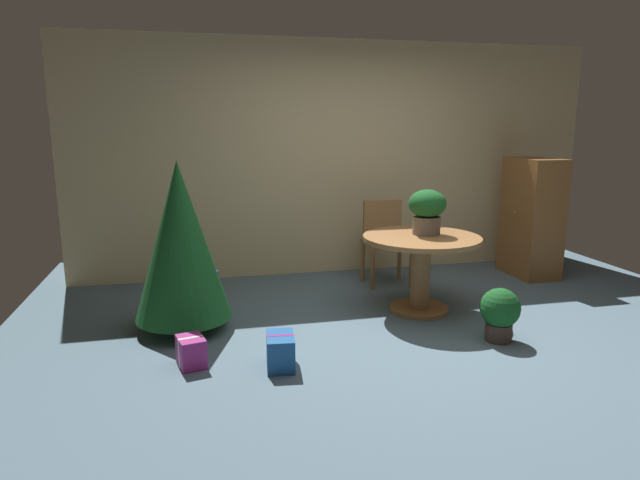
{
  "coord_description": "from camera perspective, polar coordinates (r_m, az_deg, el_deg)",
  "views": [
    {
      "loc": [
        -1.64,
        -3.85,
        1.69
      ],
      "look_at": [
        -0.68,
        0.29,
        0.79
      ],
      "focal_mm": 30.69,
      "sensor_mm": 36.0,
      "label": 1
    }
  ],
  "objects": [
    {
      "name": "holiday_tree",
      "position": [
        4.56,
        -14.33,
        -0.11
      ],
      "size": [
        0.79,
        0.79,
        1.41
      ],
      "color": "brown",
      "rests_on": "ground_plane"
    },
    {
      "name": "ground_plane",
      "position": [
        4.52,
        9.37,
        -10.13
      ],
      "size": [
        6.6,
        6.6,
        0.0
      ],
      "primitive_type": "plane",
      "color": "slate"
    },
    {
      "name": "potted_plant",
      "position": [
        4.57,
        18.24,
        -7.14
      ],
      "size": [
        0.32,
        0.32,
        0.43
      ],
      "color": "#4C382D",
      "rests_on": "ground_plane"
    },
    {
      "name": "gift_box_blue",
      "position": [
        3.94,
        -4.15,
        -11.5
      ],
      "size": [
        0.22,
        0.31,
        0.24
      ],
      "color": "#1E569E",
      "rests_on": "ground_plane"
    },
    {
      "name": "back_wall_panel",
      "position": [
        6.28,
        2.07,
        8.43
      ],
      "size": [
        6.0,
        0.1,
        2.6
      ],
      "primitive_type": "cube",
      "color": "beige",
      "rests_on": "ground_plane"
    },
    {
      "name": "round_dining_table",
      "position": [
        5.04,
        10.48,
        -1.86
      ],
      "size": [
        1.06,
        1.06,
        0.7
      ],
      "color": "#9E6B3D",
      "rests_on": "ground_plane"
    },
    {
      "name": "flower_vase",
      "position": [
        5.04,
        11.11,
        3.17
      ],
      "size": [
        0.34,
        0.34,
        0.41
      ],
      "color": "#665B51",
      "rests_on": "round_dining_table"
    },
    {
      "name": "wooden_chair_far",
      "position": [
        5.9,
        6.79,
        0.41
      ],
      "size": [
        0.47,
        0.38,
        0.89
      ],
      "color": "#9E6B3D",
      "rests_on": "ground_plane"
    },
    {
      "name": "gift_box_purple",
      "position": [
        4.06,
        -13.28,
        -11.27
      ],
      "size": [
        0.22,
        0.26,
        0.21
      ],
      "color": "#9E287A",
      "rests_on": "ground_plane"
    },
    {
      "name": "wooden_cabinet",
      "position": [
        6.58,
        21.2,
        2.19
      ],
      "size": [
        0.44,
        0.67,
        1.32
      ],
      "color": "brown",
      "rests_on": "ground_plane"
    }
  ]
}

